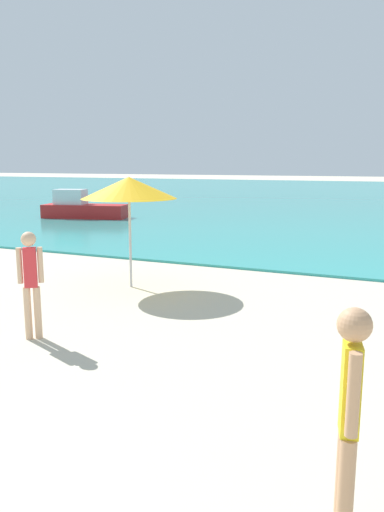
% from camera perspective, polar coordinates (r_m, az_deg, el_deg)
% --- Properties ---
extents(water, '(160.00, 60.00, 0.06)m').
position_cam_1_polar(water, '(41.01, 19.73, 6.59)').
color(water, teal).
rests_on(water, ground).
extents(person_standing, '(0.30, 0.24, 1.52)m').
position_cam_1_polar(person_standing, '(7.25, -17.96, -2.50)').
color(person_standing, '#DDAD84').
rests_on(person_standing, ground).
extents(person_distant, '(0.21, 0.36, 1.59)m').
position_cam_1_polar(person_distant, '(3.38, 17.52, -16.93)').
color(person_distant, tan).
rests_on(person_distant, ground).
extents(boat_near, '(3.84, 2.03, 1.25)m').
position_cam_1_polar(boat_near, '(22.65, -12.49, 5.39)').
color(boat_near, red).
rests_on(boat_near, water).
extents(beach_umbrella, '(1.86, 1.86, 2.18)m').
position_cam_1_polar(beach_umbrella, '(9.79, -7.23, 7.73)').
color(beach_umbrella, '#B7B7BC').
rests_on(beach_umbrella, ground).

